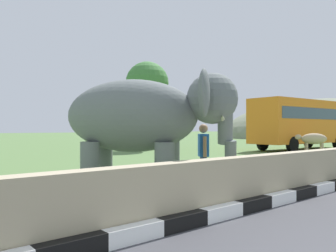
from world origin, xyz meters
TOP-DOWN VIEW (x-y plane):
  - striped_curb at (-0.35, 3.69)m, footprint 16.20×0.20m
  - barrier_parapet at (2.00, 3.99)m, footprint 28.00×0.36m
  - elephant at (1.33, 6.24)m, footprint 3.76×3.89m
  - person_handler at (2.98, 6.02)m, footprint 0.47×0.56m
  - bus_orange at (19.74, 12.42)m, footprint 9.18×2.98m
  - cow_near at (16.83, 10.07)m, footprint 1.58×1.68m
  - tree_distant at (11.10, 19.32)m, footprint 3.05×3.05m
  - hill_east at (55.00, 27.10)m, footprint 39.35×31.48m

SIDE VIEW (x-z plane):
  - hill_east at x=55.00m, z-range -6.47..6.47m
  - striped_curb at x=-0.35m, z-range 0.00..0.24m
  - barrier_parapet at x=2.00m, z-range 0.00..1.00m
  - cow_near at x=16.83m, z-range 0.26..1.48m
  - person_handler at x=2.98m, z-range 0.10..1.75m
  - elephant at x=1.33m, z-range 0.40..3.21m
  - bus_orange at x=19.74m, z-range 0.33..3.83m
  - tree_distant at x=11.10m, z-range 1.55..7.81m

